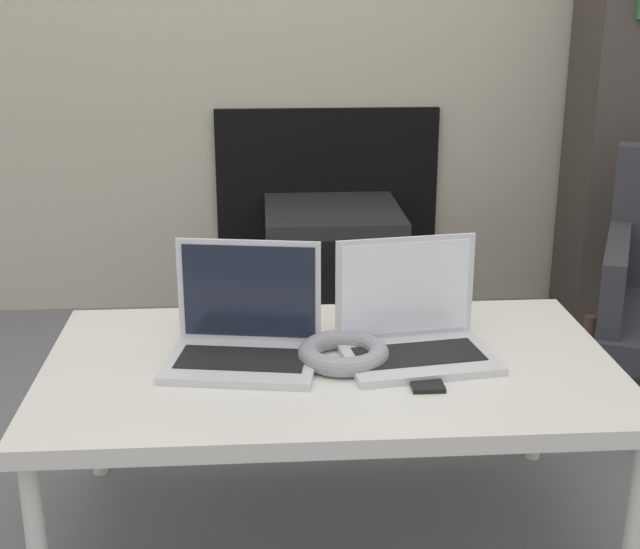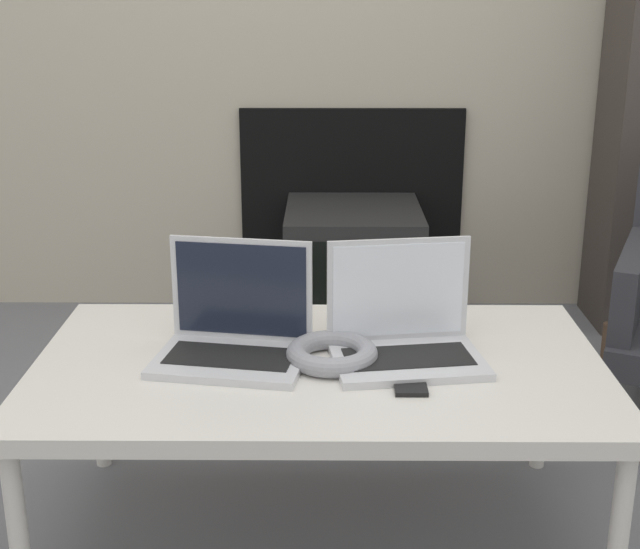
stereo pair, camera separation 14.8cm
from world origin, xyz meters
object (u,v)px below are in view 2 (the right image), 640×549
object	(u,v)px
headphones	(332,353)
phone	(409,381)
tv	(353,270)
laptop_right	(404,332)
laptop_left	(235,332)

from	to	relation	value
headphones	phone	world-z (taller)	headphones
headphones	tv	xyz separation A→B (m)	(0.08, 1.22, -0.22)
headphones	tv	size ratio (longest dim) A/B	0.38
laptop_right	laptop_left	bearing A→B (deg)	171.71
phone	headphones	bearing A→B (deg)	147.38
laptop_right	headphones	bearing A→B (deg)	-175.70
laptop_left	phone	world-z (taller)	laptop_left
laptop_right	tv	distance (m)	1.22
laptop_left	tv	distance (m)	1.25
laptop_right	headphones	size ratio (longest dim) A/B	1.76
laptop_right	headphones	xyz separation A→B (m)	(-0.15, -0.03, -0.03)
laptop_left	laptop_right	bearing A→B (deg)	9.39
headphones	laptop_right	bearing A→B (deg)	12.61
laptop_right	tv	xyz separation A→B (m)	(-0.07, 1.19, -0.25)
phone	laptop_right	bearing A→B (deg)	90.33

